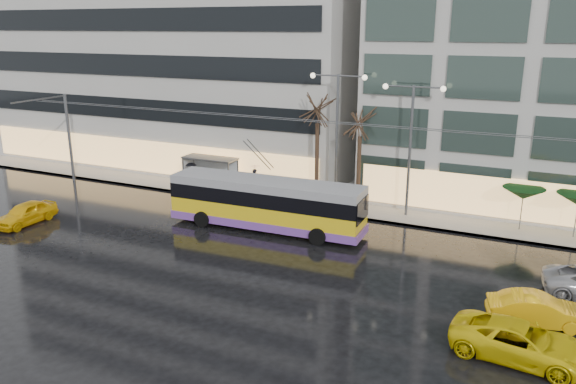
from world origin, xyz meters
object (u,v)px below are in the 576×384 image
Objects in this scene: trolleybus at (266,205)px; bus_shelter at (207,165)px; street_lamp_near at (337,122)px; taxi_a at (26,213)px.

trolleybus is 9.91m from bus_shelter.
trolleybus is at bearing -35.98° from bus_shelter.
taxi_a is at bearing -145.28° from street_lamp_near.
trolleybus is 3.01× the size of taxi_a.
trolleybus is 1.37× the size of street_lamp_near.
trolleybus reaches higher than bus_shelter.
bus_shelter is 13.17m from taxi_a.
taxi_a is (-16.72, -11.59, -5.29)m from street_lamp_near.
bus_shelter is at bearing 144.02° from trolleybus.
trolleybus is 2.95× the size of bus_shelter.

